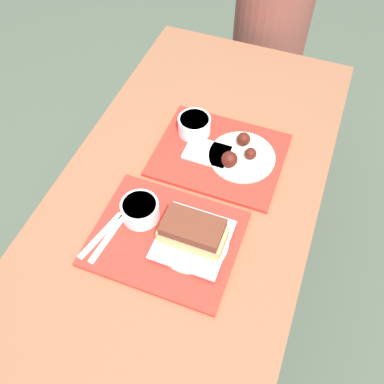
{
  "coord_description": "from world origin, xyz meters",
  "views": [
    {
      "loc": [
        0.28,
        -0.7,
        1.81
      ],
      "look_at": [
        0.03,
        -0.03,
        0.81
      ],
      "focal_mm": 40.0,
      "sensor_mm": 36.0,
      "label": 1
    }
  ],
  "objects_px": {
    "bowl_coleslaw_near": "(140,210)",
    "person_seated_across": "(272,18)",
    "bowl_coleslaw_far": "(194,125)",
    "wings_plate_far": "(240,155)",
    "brisket_sandwich_plate": "(193,235)",
    "tray_far": "(219,155)",
    "tray_near": "(166,238)"
  },
  "relations": [
    {
      "from": "bowl_coleslaw_far",
      "to": "wings_plate_far",
      "type": "bearing_deg",
      "value": -17.81
    },
    {
      "from": "wings_plate_far",
      "to": "person_seated_across",
      "type": "relative_size",
      "value": 0.27
    },
    {
      "from": "bowl_coleslaw_near",
      "to": "bowl_coleslaw_far",
      "type": "bearing_deg",
      "value": 85.96
    },
    {
      "from": "tray_far",
      "to": "bowl_coleslaw_near",
      "type": "bearing_deg",
      "value": -114.02
    },
    {
      "from": "tray_near",
      "to": "bowl_coleslaw_near",
      "type": "distance_m",
      "value": 0.11
    },
    {
      "from": "bowl_coleslaw_near",
      "to": "person_seated_across",
      "type": "height_order",
      "value": "person_seated_across"
    },
    {
      "from": "brisket_sandwich_plate",
      "to": "tray_near",
      "type": "bearing_deg",
      "value": -169.71
    },
    {
      "from": "bowl_coleslaw_far",
      "to": "tray_far",
      "type": "bearing_deg",
      "value": -29.54
    },
    {
      "from": "bowl_coleslaw_near",
      "to": "brisket_sandwich_plate",
      "type": "height_order",
      "value": "brisket_sandwich_plate"
    },
    {
      "from": "bowl_coleslaw_far",
      "to": "tray_near",
      "type": "bearing_deg",
      "value": -80.67
    },
    {
      "from": "tray_far",
      "to": "wings_plate_far",
      "type": "distance_m",
      "value": 0.07
    },
    {
      "from": "tray_near",
      "to": "person_seated_across",
      "type": "xyz_separation_m",
      "value": [
        0.01,
        1.16,
        -0.01
      ]
    },
    {
      "from": "tray_far",
      "to": "wings_plate_far",
      "type": "bearing_deg",
      "value": 4.98
    },
    {
      "from": "brisket_sandwich_plate",
      "to": "bowl_coleslaw_far",
      "type": "relative_size",
      "value": 1.85
    },
    {
      "from": "tray_far",
      "to": "bowl_coleslaw_near",
      "type": "height_order",
      "value": "bowl_coleslaw_near"
    },
    {
      "from": "tray_near",
      "to": "bowl_coleslaw_near",
      "type": "xyz_separation_m",
      "value": [
        -0.09,
        0.04,
        0.04
      ]
    },
    {
      "from": "tray_far",
      "to": "brisket_sandwich_plate",
      "type": "bearing_deg",
      "value": -84.25
    },
    {
      "from": "tray_far",
      "to": "wings_plate_far",
      "type": "relative_size",
      "value": 1.9
    },
    {
      "from": "brisket_sandwich_plate",
      "to": "wings_plate_far",
      "type": "distance_m",
      "value": 0.33
    },
    {
      "from": "wings_plate_far",
      "to": "brisket_sandwich_plate",
      "type": "bearing_deg",
      "value": -95.53
    },
    {
      "from": "brisket_sandwich_plate",
      "to": "tray_far",
      "type": "bearing_deg",
      "value": 95.75
    },
    {
      "from": "tray_far",
      "to": "brisket_sandwich_plate",
      "type": "xyz_separation_m",
      "value": [
        0.03,
        -0.33,
        0.04
      ]
    },
    {
      "from": "tray_near",
      "to": "bowl_coleslaw_far",
      "type": "distance_m",
      "value": 0.41
    },
    {
      "from": "bowl_coleslaw_far",
      "to": "wings_plate_far",
      "type": "xyz_separation_m",
      "value": [
        0.17,
        -0.06,
        -0.02
      ]
    },
    {
      "from": "brisket_sandwich_plate",
      "to": "person_seated_across",
      "type": "distance_m",
      "value": 1.15
    },
    {
      "from": "bowl_coleslaw_near",
      "to": "wings_plate_far",
      "type": "height_order",
      "value": "same"
    },
    {
      "from": "tray_far",
      "to": "bowl_coleslaw_near",
      "type": "xyz_separation_m",
      "value": [
        -0.13,
        -0.3,
        0.04
      ]
    },
    {
      "from": "wings_plate_far",
      "to": "person_seated_across",
      "type": "bearing_deg",
      "value": 97.1
    },
    {
      "from": "brisket_sandwich_plate",
      "to": "person_seated_across",
      "type": "relative_size",
      "value": 0.25
    },
    {
      "from": "bowl_coleslaw_near",
      "to": "tray_far",
      "type": "bearing_deg",
      "value": 65.98
    },
    {
      "from": "tray_near",
      "to": "person_seated_across",
      "type": "distance_m",
      "value": 1.16
    },
    {
      "from": "tray_far",
      "to": "wings_plate_far",
      "type": "height_order",
      "value": "wings_plate_far"
    }
  ]
}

